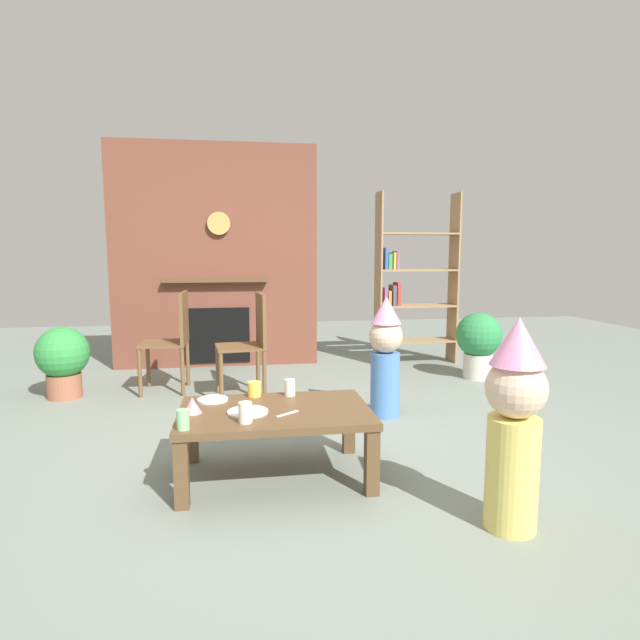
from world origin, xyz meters
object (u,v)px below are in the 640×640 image
at_px(dining_chair_left, 174,335).
at_px(paper_cup_far_left, 245,413).
at_px(paper_cup_center, 254,389).
at_px(child_in_pink, 385,354).
at_px(paper_plate_rear, 248,412).
at_px(paper_cup_near_right, 290,388).
at_px(potted_plant_tall, 479,340).
at_px(birthday_cake_slice, 192,405).
at_px(dining_chair_middle, 250,338).
at_px(coffee_table, 275,419).
at_px(child_with_cone_hat, 515,419).
at_px(paper_cup_near_left, 183,420).
at_px(paper_plate_front, 213,400).
at_px(bookshelf, 409,287).
at_px(potted_plant_short, 63,358).

bearing_deg(dining_chair_left, paper_cup_far_left, 107.14).
xyz_separation_m(paper_cup_center, child_in_pink, (1.01, 0.68, 0.05)).
xyz_separation_m(paper_cup_far_left, paper_plate_rear, (0.01, 0.16, -0.05)).
bearing_deg(paper_cup_near_right, child_in_pink, 41.29).
distance_m(dining_chair_left, potted_plant_tall, 2.92).
relative_size(birthday_cake_slice, child_in_pink, 0.11).
bearing_deg(potted_plant_tall, paper_cup_near_right, -139.91).
distance_m(paper_cup_far_left, paper_plate_rear, 0.17).
bearing_deg(dining_chair_middle, paper_cup_center, 82.99).
xyz_separation_m(coffee_table, child_with_cone_hat, (1.02, -0.71, 0.18)).
height_order(paper_cup_center, potted_plant_tall, potted_plant_tall).
bearing_deg(child_with_cone_hat, paper_cup_near_left, 18.05).
height_order(paper_cup_near_right, dining_chair_middle, dining_chair_middle).
bearing_deg(paper_cup_far_left, coffee_table, 51.55).
relative_size(paper_cup_center, dining_chair_left, 0.10).
bearing_deg(child_in_pink, potted_plant_tall, 172.70).
distance_m(paper_cup_near_right, paper_cup_center, 0.21).
relative_size(paper_cup_far_left, paper_plate_front, 0.60).
relative_size(child_with_cone_hat, child_in_pink, 1.06).
height_order(bookshelf, paper_cup_center, bookshelf).
bearing_deg(paper_plate_rear, potted_plant_short, 128.91).
bearing_deg(potted_plant_short, paper_plate_rear, -51.09).
xyz_separation_m(birthday_cake_slice, potted_plant_tall, (2.59, 1.98, -0.05)).
xyz_separation_m(dining_chair_left, potted_plant_short, (-0.93, -0.07, -0.16)).
height_order(paper_cup_near_right, potted_plant_short, potted_plant_short).
height_order(dining_chair_middle, potted_plant_short, dining_chair_middle).
xyz_separation_m(paper_cup_near_right, dining_chair_middle, (-0.20, 1.42, 0.07)).
relative_size(paper_cup_near_left, child_in_pink, 0.11).
relative_size(paper_plate_rear, dining_chair_middle, 0.24).
height_order(child_in_pink, dining_chair_middle, child_in_pink).
distance_m(bookshelf, paper_cup_near_right, 3.02).
bearing_deg(paper_cup_center, child_in_pink, 34.05).
relative_size(birthday_cake_slice, dining_chair_left, 0.11).
relative_size(paper_cup_near_right, potted_plant_tall, 0.15).
bearing_deg(birthday_cake_slice, dining_chair_left, 99.52).
relative_size(bookshelf, potted_plant_tall, 2.88).
bearing_deg(paper_cup_near_left, dining_chair_middle, 79.22).
bearing_deg(paper_plate_rear, dining_chair_middle, 88.26).
height_order(birthday_cake_slice, potted_plant_tall, potted_plant_tall).
bearing_deg(bookshelf, potted_plant_tall, -60.64).
bearing_deg(paper_plate_front, paper_cup_center, 12.28).
height_order(paper_cup_near_left, paper_cup_near_right, same).
distance_m(paper_cup_center, paper_plate_rear, 0.33).
bearing_deg(paper_cup_center, paper_cup_near_right, -4.68).
height_order(child_with_cone_hat, dining_chair_middle, child_with_cone_hat).
relative_size(dining_chair_middle, potted_plant_tall, 1.37).
distance_m(paper_cup_near_right, potted_plant_tall, 2.67).
bearing_deg(child_in_pink, paper_cup_center, -12.54).
height_order(paper_cup_near_right, paper_cup_center, paper_cup_near_right).
xyz_separation_m(paper_plate_rear, birthday_cake_slice, (-0.29, 0.04, 0.04)).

